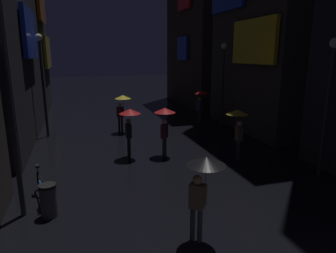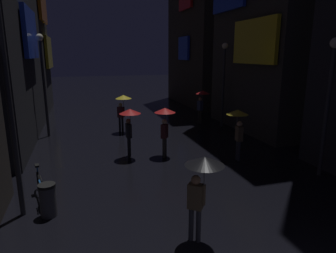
# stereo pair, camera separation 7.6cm
# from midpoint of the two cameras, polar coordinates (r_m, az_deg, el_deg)

# --- Properties ---
(pedestrian_foreground_left_black) EXTENTS (0.90, 0.90, 2.12)m
(pedestrian_foreground_left_black) POSITION_cam_midpoint_polar(r_m,az_deg,el_deg) (6.88, 6.37, -9.26)
(pedestrian_foreground_left_black) COLOR #2D2D38
(pedestrian_foreground_left_black) RESTS_ON ground
(pedestrian_midstreet_left_yellow) EXTENTS (0.90, 0.90, 2.12)m
(pedestrian_midstreet_left_yellow) POSITION_cam_midpoint_polar(r_m,az_deg,el_deg) (12.63, 12.97, 1.10)
(pedestrian_midstreet_left_yellow) COLOR #2D2D38
(pedestrian_midstreet_left_yellow) RESTS_ON ground
(pedestrian_foreground_right_yellow) EXTENTS (0.90, 0.90, 2.12)m
(pedestrian_foreground_right_yellow) POSITION_cam_midpoint_polar(r_m,az_deg,el_deg) (16.96, -8.90, 4.42)
(pedestrian_foreground_right_yellow) COLOR black
(pedestrian_foreground_right_yellow) RESTS_ON ground
(pedestrian_far_right_red) EXTENTS (0.90, 0.90, 2.12)m
(pedestrian_far_right_red) POSITION_cam_midpoint_polar(r_m,az_deg,el_deg) (12.66, -7.53, 1.36)
(pedestrian_far_right_red) COLOR black
(pedestrian_far_right_red) RESTS_ON ground
(pedestrian_midstreet_centre_red) EXTENTS (0.90, 0.90, 2.12)m
(pedestrian_midstreet_centre_red) POSITION_cam_midpoint_polar(r_m,az_deg,el_deg) (12.70, -0.82, 1.52)
(pedestrian_midstreet_centre_red) COLOR #38332D
(pedestrian_midstreet_centre_red) RESTS_ON ground
(pedestrian_near_crossing_red) EXTENTS (0.90, 0.90, 2.12)m
(pedestrian_near_crossing_red) POSITION_cam_midpoint_polar(r_m,az_deg,el_deg) (19.01, 6.21, 5.49)
(pedestrian_near_crossing_red) COLOR #38332D
(pedestrian_near_crossing_red) RESTS_ON ground
(bicycle_parked_at_storefront) EXTENTS (0.44, 1.79, 0.96)m
(bicycle_parked_at_storefront) POSITION_cam_midpoint_polar(r_m,az_deg,el_deg) (10.01, -23.25, -10.76)
(bicycle_parked_at_storefront) COLOR black
(bicycle_parked_at_storefront) RESTS_ON ground
(streetlamp_right_far) EXTENTS (0.36, 0.36, 4.98)m
(streetlamp_right_far) POSITION_cam_midpoint_polar(r_m,az_deg,el_deg) (18.25, 10.32, 9.71)
(streetlamp_right_far) COLOR #2D2D33
(streetlamp_right_far) RESTS_ON ground
(streetlamp_left_near) EXTENTS (0.36, 0.36, 6.26)m
(streetlamp_left_near) POSITION_cam_midpoint_polar(r_m,az_deg,el_deg) (8.51, -28.66, 8.74)
(streetlamp_left_near) COLOR #2D2D33
(streetlamp_left_near) RESTS_ON ground
(streetlamp_right_near) EXTENTS (0.36, 0.36, 4.88)m
(streetlamp_right_near) POSITION_cam_midpoint_polar(r_m,az_deg,el_deg) (11.81, 28.18, 6.02)
(streetlamp_right_near) COLOR #2D2D33
(streetlamp_right_near) RESTS_ON ground
(streetlamp_left_far) EXTENTS (0.36, 0.36, 5.33)m
(streetlamp_left_far) POSITION_cam_midpoint_polar(r_m,az_deg,el_deg) (16.96, -22.97, 9.24)
(streetlamp_left_far) COLOR #2D2D33
(streetlamp_left_far) RESTS_ON ground
(trash_bin) EXTENTS (0.46, 0.46, 0.93)m
(trash_bin) POSITION_cam_midpoint_polar(r_m,az_deg,el_deg) (8.99, -22.01, -12.91)
(trash_bin) COLOR #3F3F47
(trash_bin) RESTS_ON ground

